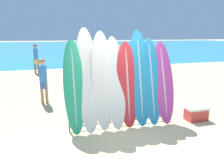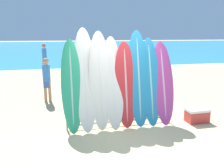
{
  "view_description": "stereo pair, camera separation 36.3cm",
  "coord_description": "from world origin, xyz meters",
  "px_view_note": "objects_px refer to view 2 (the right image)",
  "views": [
    {
      "loc": [
        -1.81,
        -4.26,
        2.27
      ],
      "look_at": [
        -0.09,
        1.45,
        0.91
      ],
      "focal_mm": 35.0,
      "sensor_mm": 36.0,
      "label": 1
    },
    {
      "loc": [
        -1.46,
        -4.35,
        2.27
      ],
      "look_at": [
        -0.09,
        1.45,
        0.91
      ],
      "focal_mm": 35.0,
      "sensor_mm": 36.0,
      "label": 2
    }
  ],
  "objects_px": {
    "surfboard_slot_2": "(100,81)",
    "person_far_left": "(45,57)",
    "person_near_water": "(47,78)",
    "surfboard_slot_1": "(85,80)",
    "surfboard_slot_7": "(163,83)",
    "surfboard_slot_6": "(151,82)",
    "surfboard_rack": "(119,108)",
    "person_far_right": "(104,66)",
    "cooler_box": "(197,115)",
    "person_mid_beach": "(125,63)",
    "surfboard_slot_0": "(72,86)",
    "surfboard_slot_3": "(113,83)",
    "surfboard_slot_5": "(139,79)",
    "surfboard_slot_4": "(126,85)"
  },
  "relations": [
    {
      "from": "surfboard_rack",
      "to": "person_far_right",
      "type": "xyz_separation_m",
      "value": [
        0.39,
        3.86,
        0.49
      ]
    },
    {
      "from": "person_far_left",
      "to": "person_far_right",
      "type": "height_order",
      "value": "person_far_right"
    },
    {
      "from": "surfboard_slot_1",
      "to": "surfboard_slot_2",
      "type": "relative_size",
      "value": 1.03
    },
    {
      "from": "surfboard_slot_0",
      "to": "surfboard_slot_5",
      "type": "relative_size",
      "value": 0.91
    },
    {
      "from": "surfboard_slot_3",
      "to": "cooler_box",
      "type": "distance_m",
      "value": 2.41
    },
    {
      "from": "surfboard_slot_5",
      "to": "person_far_left",
      "type": "relative_size",
      "value": 1.37
    },
    {
      "from": "surfboard_slot_6",
      "to": "cooler_box",
      "type": "distance_m",
      "value": 1.56
    },
    {
      "from": "person_near_water",
      "to": "person_far_left",
      "type": "distance_m",
      "value": 6.24
    },
    {
      "from": "surfboard_slot_1",
      "to": "surfboard_slot_7",
      "type": "relative_size",
      "value": 1.16
    },
    {
      "from": "surfboard_slot_0",
      "to": "surfboard_slot_1",
      "type": "height_order",
      "value": "surfboard_slot_1"
    },
    {
      "from": "surfboard_slot_2",
      "to": "person_far_left",
      "type": "relative_size",
      "value": 1.36
    },
    {
      "from": "person_mid_beach",
      "to": "person_far_right",
      "type": "bearing_deg",
      "value": 43.69
    },
    {
      "from": "person_mid_beach",
      "to": "person_far_right",
      "type": "height_order",
      "value": "person_far_right"
    },
    {
      "from": "surfboard_slot_2",
      "to": "person_far_left",
      "type": "distance_m",
      "value": 8.9
    },
    {
      "from": "person_near_water",
      "to": "person_far_left",
      "type": "xyz_separation_m",
      "value": [
        -0.44,
        6.22,
        0.12
      ]
    },
    {
      "from": "surfboard_slot_3",
      "to": "person_near_water",
      "type": "height_order",
      "value": "surfboard_slot_3"
    },
    {
      "from": "surfboard_rack",
      "to": "person_near_water",
      "type": "distance_m",
      "value": 3.14
    },
    {
      "from": "surfboard_slot_5",
      "to": "person_far_right",
      "type": "height_order",
      "value": "surfboard_slot_5"
    },
    {
      "from": "surfboard_slot_2",
      "to": "person_mid_beach",
      "type": "height_order",
      "value": "surfboard_slot_2"
    },
    {
      "from": "surfboard_rack",
      "to": "person_far_left",
      "type": "distance_m",
      "value": 9.04
    },
    {
      "from": "surfboard_slot_2",
      "to": "surfboard_slot_6",
      "type": "relative_size",
      "value": 1.07
    },
    {
      "from": "surfboard_slot_3",
      "to": "surfboard_slot_0",
      "type": "bearing_deg",
      "value": -179.57
    },
    {
      "from": "surfboard_slot_7",
      "to": "person_far_left",
      "type": "distance_m",
      "value": 9.38
    },
    {
      "from": "surfboard_slot_7",
      "to": "person_far_right",
      "type": "relative_size",
      "value": 1.18
    },
    {
      "from": "surfboard_slot_3",
      "to": "cooler_box",
      "type": "height_order",
      "value": "surfboard_slot_3"
    },
    {
      "from": "surfboard_slot_5",
      "to": "surfboard_slot_4",
      "type": "bearing_deg",
      "value": -174.51
    },
    {
      "from": "surfboard_slot_1",
      "to": "surfboard_slot_6",
      "type": "height_order",
      "value": "surfboard_slot_1"
    },
    {
      "from": "surfboard_slot_3",
      "to": "surfboard_slot_6",
      "type": "relative_size",
      "value": 1.02
    },
    {
      "from": "person_near_water",
      "to": "cooler_box",
      "type": "relative_size",
      "value": 2.6
    },
    {
      "from": "surfboard_rack",
      "to": "person_near_water",
      "type": "xyz_separation_m",
      "value": [
        -1.86,
        2.51,
        0.34
      ]
    },
    {
      "from": "surfboard_slot_2",
      "to": "surfboard_slot_3",
      "type": "height_order",
      "value": "surfboard_slot_2"
    },
    {
      "from": "surfboard_rack",
      "to": "person_mid_beach",
      "type": "bearing_deg",
      "value": 71.83
    },
    {
      "from": "surfboard_slot_7",
      "to": "surfboard_slot_1",
      "type": "bearing_deg",
      "value": 178.51
    },
    {
      "from": "surfboard_slot_3",
      "to": "surfboard_slot_5",
      "type": "relative_size",
      "value": 0.94
    },
    {
      "from": "surfboard_rack",
      "to": "surfboard_slot_2",
      "type": "bearing_deg",
      "value": 177.69
    },
    {
      "from": "surfboard_slot_2",
      "to": "surfboard_slot_7",
      "type": "distance_m",
      "value": 1.64
    },
    {
      "from": "surfboard_slot_5",
      "to": "person_far_right",
      "type": "relative_size",
      "value": 1.34
    },
    {
      "from": "surfboard_slot_1",
      "to": "person_far_right",
      "type": "distance_m",
      "value": 3.99
    },
    {
      "from": "surfboard_slot_3",
      "to": "person_far_right",
      "type": "xyz_separation_m",
      "value": [
        0.54,
        3.83,
        -0.14
      ]
    },
    {
      "from": "surfboard_slot_0",
      "to": "person_far_right",
      "type": "height_order",
      "value": "surfboard_slot_0"
    },
    {
      "from": "person_near_water",
      "to": "person_far_right",
      "type": "height_order",
      "value": "person_far_right"
    },
    {
      "from": "surfboard_slot_1",
      "to": "surfboard_slot_7",
      "type": "xyz_separation_m",
      "value": [
        1.99,
        -0.05,
        -0.17
      ]
    },
    {
      "from": "surfboard_slot_7",
      "to": "person_near_water",
      "type": "height_order",
      "value": "surfboard_slot_7"
    },
    {
      "from": "person_far_left",
      "to": "cooler_box",
      "type": "distance_m",
      "value": 10.0
    },
    {
      "from": "surfboard_slot_2",
      "to": "cooler_box",
      "type": "distance_m",
      "value": 2.73
    },
    {
      "from": "surfboard_rack",
      "to": "surfboard_slot_0",
      "type": "height_order",
      "value": "surfboard_slot_0"
    },
    {
      "from": "person_near_water",
      "to": "surfboard_slot_3",
      "type": "bearing_deg",
      "value": 141.87
    },
    {
      "from": "surfboard_slot_4",
      "to": "surfboard_slot_6",
      "type": "bearing_deg",
      "value": 1.67
    },
    {
      "from": "surfboard_slot_5",
      "to": "surfboard_slot_6",
      "type": "distance_m",
      "value": 0.33
    },
    {
      "from": "surfboard_slot_7",
      "to": "surfboard_rack",
      "type": "bearing_deg",
      "value": -179.17
    }
  ]
}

